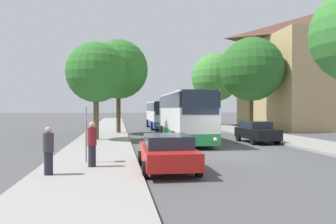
# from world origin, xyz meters

# --- Properties ---
(ground_plane) EXTENTS (300.00, 300.00, 0.00)m
(ground_plane) POSITION_xyz_m (0.00, 0.00, 0.00)
(ground_plane) COLOR #4C4C4F
(ground_plane) RESTS_ON ground
(sidewalk_left) EXTENTS (4.00, 120.00, 0.15)m
(sidewalk_left) POSITION_xyz_m (-7.00, 0.00, 0.07)
(sidewalk_left) COLOR gray
(sidewalk_left) RESTS_ON ground_plane
(bus_front) EXTENTS (2.88, 11.33, 3.57)m
(bus_front) POSITION_xyz_m (-1.03, 7.12, 1.90)
(bus_front) COLOR #238942
(bus_front) RESTS_ON ground_plane
(bus_middle) EXTENTS (2.92, 10.61, 3.21)m
(bus_middle) POSITION_xyz_m (-0.79, 22.37, 1.72)
(bus_middle) COLOR #2D519E
(bus_middle) RESTS_ON ground_plane
(parked_car_left_curb) EXTENTS (2.18, 4.42, 1.44)m
(parked_car_left_curb) POSITION_xyz_m (-3.94, -3.98, 0.76)
(parked_car_left_curb) COLOR red
(parked_car_left_curb) RESTS_ON ground_plane
(parked_car_right_near) EXTENTS (2.06, 4.10, 1.54)m
(parked_car_right_near) POSITION_xyz_m (3.98, 5.42, 0.80)
(parked_car_right_near) COLOR black
(parked_car_right_near) RESTS_ON ground_plane
(parked_car_right_far) EXTENTS (2.06, 4.35, 1.51)m
(parked_car_right_far) POSITION_xyz_m (3.98, 25.96, 0.79)
(parked_car_right_far) COLOR #233D9E
(parked_car_right_far) RESTS_ON ground_plane
(bus_stop_sign) EXTENTS (0.08, 0.45, 2.38)m
(bus_stop_sign) POSITION_xyz_m (-7.23, -2.30, 1.63)
(bus_stop_sign) COLOR gray
(bus_stop_sign) RESTS_ON sidewalk_left
(pedestrian_waiting_near) EXTENTS (0.36, 0.36, 1.79)m
(pedestrian_waiting_near) POSITION_xyz_m (-6.89, -3.46, 1.06)
(pedestrian_waiting_near) COLOR #23232D
(pedestrian_waiting_near) RESTS_ON sidewalk_left
(pedestrian_waiting_far) EXTENTS (0.36, 0.36, 1.69)m
(pedestrian_waiting_far) POSITION_xyz_m (-8.28, -4.85, 1.00)
(pedestrian_waiting_far) COLOR #23232D
(pedestrian_waiting_far) RESTS_ON sidewalk_left
(tree_left_near) EXTENTS (5.63, 5.63, 8.82)m
(tree_left_near) POSITION_xyz_m (-5.82, 14.65, 6.15)
(tree_left_near) COLOR #513D23
(tree_left_near) RESTS_ON sidewalk_left
(tree_left_far) EXTENTS (4.46, 4.46, 7.22)m
(tree_left_far) POSITION_xyz_m (-7.46, 7.98, 5.12)
(tree_left_far) COLOR brown
(tree_left_far) RESTS_ON sidewalk_left
(tree_right_mid) EXTENTS (6.70, 6.70, 9.78)m
(tree_right_mid) POSITION_xyz_m (8.08, 16.01, 6.57)
(tree_right_mid) COLOR #47331E
(tree_right_mid) RESTS_ON sidewalk_right
(tree_right_far) EXTENTS (6.67, 6.67, 9.91)m
(tree_right_far) POSITION_xyz_m (7.52, 27.12, 6.72)
(tree_right_far) COLOR #47331E
(tree_right_far) RESTS_ON sidewalk_right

